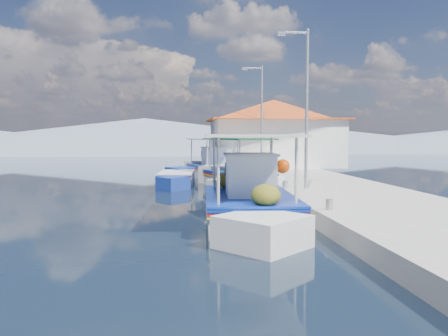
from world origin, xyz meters
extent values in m
plane|color=black|center=(0.00, 0.00, 0.00)|extent=(160.00, 160.00, 0.00)
cube|color=#AAA69F|center=(5.90, 6.00, 0.25)|extent=(5.00, 44.00, 0.50)
cylinder|color=#A5A8AD|center=(3.80, -3.00, 0.65)|extent=(0.20, 0.20, 0.30)
cylinder|color=#A5A8AD|center=(3.80, 2.00, 0.65)|extent=(0.20, 0.20, 0.30)
cylinder|color=#A5A8AD|center=(3.80, 8.00, 0.65)|extent=(0.20, 0.20, 0.30)
cylinder|color=#A5A8AD|center=(3.80, 14.00, 0.65)|extent=(0.20, 0.20, 0.30)
cube|color=silver|center=(1.77, -1.90, 0.24)|extent=(2.68, 4.87, 1.04)
cube|color=silver|center=(1.58, 1.23, 0.37)|extent=(2.44, 2.44, 1.14)
cube|color=silver|center=(1.96, -4.94, 0.24)|extent=(2.37, 2.37, 0.98)
cube|color=#0B2B94|center=(1.77, -1.90, 0.72)|extent=(2.76, 5.02, 0.07)
cube|color=red|center=(1.77, -1.90, 0.63)|extent=(2.76, 5.02, 0.05)
cube|color=yellow|center=(1.77, -1.90, 0.56)|extent=(2.76, 5.02, 0.04)
cube|color=#0B2B94|center=(1.77, -1.90, 0.80)|extent=(2.78, 4.97, 0.05)
cube|color=brown|center=(1.77, -1.90, 0.76)|extent=(2.49, 4.76, 0.05)
cube|color=silver|center=(1.79, -2.23, 1.36)|extent=(1.40, 1.50, 1.20)
cube|color=silver|center=(1.79, -2.23, 1.98)|extent=(1.53, 1.61, 0.07)
cylinder|color=beige|center=(0.69, 0.02, 1.64)|extent=(0.08, 0.08, 1.74)
cylinder|color=beige|center=(2.61, 0.14, 1.64)|extent=(0.08, 0.08, 1.74)
cylinder|color=beige|center=(0.93, -3.95, 1.64)|extent=(0.08, 0.08, 1.74)
cylinder|color=beige|center=(2.85, -3.83, 1.64)|extent=(0.08, 0.08, 1.74)
cube|color=silver|center=(1.77, -1.90, 2.51)|extent=(2.80, 4.88, 0.08)
ellipsoid|color=#4F4F15|center=(1.24, -0.41, 1.07)|extent=(0.83, 0.91, 0.62)
ellipsoid|color=#4F4F15|center=(1.97, 0.19, 1.03)|extent=(0.70, 0.77, 0.52)
ellipsoid|color=#4F4F15|center=(2.11, -3.85, 1.04)|extent=(0.74, 0.82, 0.56)
sphere|color=#E84607|center=(2.82, -1.18, 1.58)|extent=(0.44, 0.44, 0.44)
cube|color=silver|center=(2.73, 7.13, 0.22)|extent=(3.26, 4.28, 0.97)
cube|color=silver|center=(3.64, 9.51, 0.35)|extent=(1.94, 1.94, 1.07)
cube|color=silver|center=(1.85, 4.82, 0.22)|extent=(1.89, 1.89, 0.92)
cube|color=#0B2B94|center=(2.73, 7.13, 0.67)|extent=(3.36, 4.41, 0.06)
cube|color=red|center=(2.73, 7.13, 0.59)|extent=(3.36, 4.41, 0.05)
cube|color=yellow|center=(2.73, 7.13, 0.52)|extent=(3.36, 4.41, 0.04)
cube|color=navy|center=(2.73, 7.13, 0.75)|extent=(3.37, 4.38, 0.05)
cube|color=brown|center=(2.73, 7.13, 0.72)|extent=(3.08, 4.15, 0.05)
cylinder|color=beige|center=(2.53, 8.91, 1.53)|extent=(0.07, 0.07, 1.63)
cylinder|color=beige|center=(4.06, 8.33, 1.53)|extent=(0.07, 0.07, 1.63)
cylinder|color=beige|center=(1.40, 5.93, 1.53)|extent=(0.07, 0.07, 1.63)
cylinder|color=beige|center=(2.93, 5.34, 1.53)|extent=(0.07, 0.07, 1.63)
cube|color=#0D451E|center=(2.73, 7.13, 2.35)|extent=(3.36, 4.32, 0.07)
cube|color=navy|center=(-0.30, 8.27, 0.20)|extent=(1.90, 3.23, 0.86)
cube|color=navy|center=(-0.49, 10.33, 0.31)|extent=(1.66, 1.66, 0.95)
cube|color=navy|center=(-0.12, 6.27, 0.20)|extent=(1.61, 1.61, 0.82)
cube|color=#0B2B94|center=(-0.30, 8.27, 0.60)|extent=(1.96, 3.32, 0.05)
cube|color=red|center=(-0.30, 8.27, 0.53)|extent=(1.96, 3.32, 0.05)
cube|color=yellow|center=(-0.30, 8.27, 0.46)|extent=(1.96, 3.32, 0.04)
cube|color=silver|center=(-0.30, 8.27, 0.66)|extent=(1.97, 3.29, 0.05)
cube|color=brown|center=(-0.30, 8.27, 0.63)|extent=(1.77, 3.15, 0.05)
cube|color=silver|center=(1.87, 12.30, 0.22)|extent=(2.94, 4.41, 0.95)
cube|color=silver|center=(2.46, 14.94, 0.34)|extent=(2.10, 2.10, 1.05)
cube|color=silver|center=(1.30, 9.75, 0.22)|extent=(2.04, 2.04, 0.90)
cube|color=#0B2B94|center=(1.87, 12.30, 0.66)|extent=(3.03, 4.54, 0.06)
cube|color=red|center=(1.87, 12.30, 0.58)|extent=(3.03, 4.54, 0.05)
cube|color=yellow|center=(1.87, 12.30, 0.51)|extent=(3.03, 4.54, 0.04)
cube|color=#0B2B94|center=(1.87, 12.30, 0.73)|extent=(3.04, 4.51, 0.05)
cube|color=brown|center=(1.87, 12.30, 0.70)|extent=(2.76, 4.30, 0.05)
cube|color=silver|center=(1.80, 12.01, 1.26)|extent=(1.42, 1.53, 1.11)
cube|color=silver|center=(1.80, 12.01, 1.83)|extent=(1.54, 1.65, 0.06)
cylinder|color=beige|center=(1.42, 14.15, 1.51)|extent=(0.07, 0.07, 1.61)
cylinder|color=beige|center=(3.06, 13.78, 1.51)|extent=(0.07, 0.07, 1.61)
cylinder|color=beige|center=(0.67, 10.83, 1.51)|extent=(0.07, 0.07, 1.61)
cylinder|color=beige|center=(2.32, 10.46, 1.51)|extent=(0.07, 0.07, 1.61)
cube|color=silver|center=(1.87, 12.30, 2.31)|extent=(3.05, 4.43, 0.07)
cube|color=white|center=(6.20, 15.00, 2.00)|extent=(8.00, 6.00, 3.00)
cube|color=#B23318|center=(6.20, 15.00, 3.55)|extent=(8.64, 6.48, 0.10)
pyramid|color=#B23318|center=(6.20, 15.00, 4.20)|extent=(10.49, 10.49, 1.40)
cube|color=brown|center=(2.22, 14.00, 1.50)|extent=(0.06, 1.00, 2.00)
cube|color=#0B2B94|center=(2.22, 16.50, 2.10)|extent=(0.06, 1.20, 0.90)
cylinder|color=#A5A8AD|center=(4.60, 2.00, 3.50)|extent=(0.12, 0.12, 6.00)
cylinder|color=#A5A8AD|center=(4.10, 2.00, 6.35)|extent=(1.00, 0.08, 0.08)
cube|color=#A5A8AD|center=(3.60, 2.00, 6.30)|extent=(0.30, 0.14, 0.14)
cylinder|color=#A5A8AD|center=(4.60, 11.00, 3.50)|extent=(0.12, 0.12, 6.00)
cylinder|color=#A5A8AD|center=(4.10, 11.00, 6.35)|extent=(1.00, 0.08, 0.08)
cube|color=#A5A8AD|center=(3.60, 11.00, 6.30)|extent=(0.30, 0.14, 0.14)
cone|color=slate|center=(-5.00, 56.00, 2.45)|extent=(96.00, 96.00, 5.50)
cone|color=slate|center=(25.00, 56.00, 1.60)|extent=(76.80, 76.80, 3.80)
camera|label=1|loc=(-0.35, -14.85, 2.51)|focal=36.49mm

